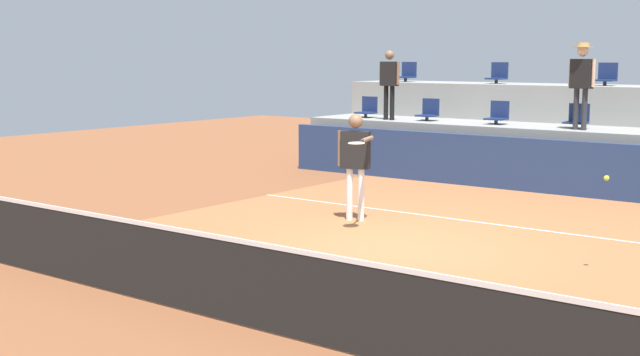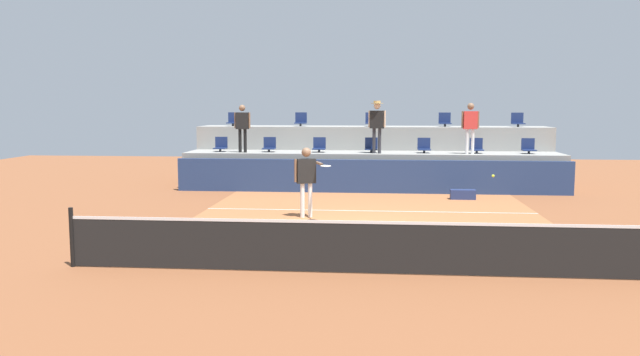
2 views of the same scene
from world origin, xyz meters
name	(u,v)px [view 1 (image 1 of 2)]	position (x,y,z in m)	size (l,w,h in m)	color
ground_plane	(395,247)	(0.00, 0.00, 0.00)	(40.00, 40.00, 0.00)	brown
court_inner_paint	(429,235)	(0.00, 1.00, 0.00)	(9.00, 10.00, 0.01)	#A36038
court_service_line	(471,221)	(0.00, 2.40, 0.01)	(9.00, 0.06, 0.00)	silver
tennis_net	(195,269)	(0.00, -4.00, 0.50)	(10.48, 0.08, 1.07)	black
sponsor_backboard	(553,167)	(0.00, 6.00, 0.55)	(13.00, 0.16, 1.10)	navy
seating_tier_lower	(577,157)	(0.00, 7.30, 0.62)	(13.00, 1.80, 1.25)	gray
seating_tier_upper	(606,131)	(0.00, 9.10, 1.05)	(13.00, 1.80, 2.10)	gray
stadium_chair_lower_far_left	(368,109)	(-5.34, 7.23, 1.46)	(0.44, 0.40, 0.52)	#2D2D33
stadium_chair_lower_left	(429,112)	(-3.59, 7.23, 1.46)	(0.44, 0.40, 0.52)	#2D2D33
stadium_chair_lower_mid_left	(498,115)	(-1.82, 7.23, 1.46)	(0.44, 0.40, 0.52)	#2D2D33
stadium_chair_lower_center	(578,118)	(0.00, 7.23, 1.46)	(0.44, 0.40, 0.52)	#2D2D33
stadium_chair_upper_far_left	(407,74)	(-5.29, 9.03, 2.31)	(0.44, 0.40, 0.52)	#2D2D33
stadium_chair_upper_left	(498,75)	(-2.69, 9.03, 2.31)	(0.44, 0.40, 0.52)	#2D2D33
stadium_chair_upper_center	(606,76)	(-0.02, 9.03, 2.31)	(0.44, 0.40, 0.52)	#2D2D33
tennis_player	(355,155)	(-1.59, 1.28, 1.12)	(1.05, 1.16, 1.81)	white
spectator_in_grey	(389,78)	(-4.46, 6.85, 2.24)	(0.58, 0.24, 1.65)	black
spectator_with_hat	(582,76)	(0.19, 6.85, 2.35)	(0.60, 0.49, 1.79)	#2D2D33
tennis_ball	(607,178)	(2.91, 0.31, 1.24)	(0.07, 0.07, 0.07)	#CCE033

